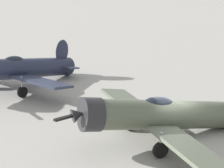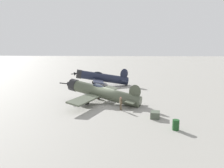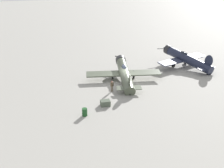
{
  "view_description": "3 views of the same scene",
  "coord_description": "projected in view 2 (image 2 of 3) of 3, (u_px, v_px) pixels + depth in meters",
  "views": [
    {
      "loc": [
        13.58,
        10.2,
        8.24
      ],
      "look_at": [
        -0.57,
        -5.59,
        1.6
      ],
      "focal_mm": 54.11,
      "sensor_mm": 36.0,
      "label": 1
    },
    {
      "loc": [
        -2.84,
        26.53,
        6.89
      ],
      "look_at": [
        -0.57,
        -5.59,
        1.6
      ],
      "focal_mm": 33.72,
      "sensor_mm": 36.0,
      "label": 2
    },
    {
      "loc": [
        -31.36,
        16.78,
        14.01
      ],
      "look_at": [
        -2.19,
        3.14,
        1.1
      ],
      "focal_mm": 40.71,
      "sensor_mm": 36.0,
      "label": 3
    }
  ],
  "objects": [
    {
      "name": "airplane_mid_apron",
      "position": [
        101.0,
        77.0,
        40.27
      ],
      "size": [
        10.52,
        10.96,
        3.34
      ],
      "rotation": [
        0.0,
        0.0,
        6.47
      ],
      "color": "#1E2338",
      "rests_on": "ground_plane"
    },
    {
      "name": "ground_plane",
      "position": [
        105.0,
        103.0,
        27.43
      ],
      "size": [
        400.0,
        400.0,
        0.0
      ],
      "primitive_type": "plane",
      "color": "gray"
    },
    {
      "name": "ground_crew_mechanic",
      "position": [
        121.0,
        102.0,
        24.04
      ],
      "size": [
        0.37,
        0.56,
        1.55
      ],
      "rotation": [
        0.0,
        0.0,
        3.57
      ],
      "color": "brown",
      "rests_on": "ground_plane"
    },
    {
      "name": "airplane_foreground",
      "position": [
        101.0,
        92.0,
        27.41
      ],
      "size": [
        11.33,
        11.35,
        3.16
      ],
      "rotation": [
        0.0,
        0.0,
        5.95
      ],
      "color": "#4C5442",
      "rests_on": "ground_plane"
    },
    {
      "name": "equipment_crate",
      "position": [
        155.0,
        115.0,
        21.35
      ],
      "size": [
        1.09,
        1.28,
        0.67
      ],
      "rotation": [
        0.0,
        0.0,
        4.53
      ],
      "color": "#4C5647",
      "rests_on": "ground_plane"
    },
    {
      "name": "fuel_drum",
      "position": [
        176.0,
        125.0,
        18.16
      ],
      "size": [
        0.61,
        0.61,
        0.91
      ],
      "color": "#19471E",
      "rests_on": "ground_plane"
    }
  ]
}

